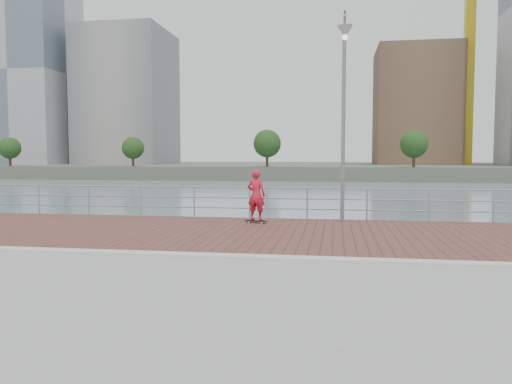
# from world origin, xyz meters

# --- Properties ---
(water) EXTENTS (400.00, 400.00, 0.00)m
(water) POSITION_xyz_m (0.00, 0.00, -2.00)
(water) COLOR slate
(water) RESTS_ON ground
(brick_lane) EXTENTS (40.00, 6.80, 0.02)m
(brick_lane) POSITION_xyz_m (0.00, 3.60, 0.01)
(brick_lane) COLOR brown
(brick_lane) RESTS_ON seawall
(curb) EXTENTS (40.00, 0.40, 0.06)m
(curb) POSITION_xyz_m (0.00, 0.00, 0.03)
(curb) COLOR #B7B5AD
(curb) RESTS_ON seawall
(far_shore) EXTENTS (320.00, 95.00, 2.50)m
(far_shore) POSITION_xyz_m (0.00, 122.50, -0.75)
(far_shore) COLOR #4C5142
(far_shore) RESTS_ON ground
(guardrail) EXTENTS (39.06, 0.06, 1.13)m
(guardrail) POSITION_xyz_m (0.00, 7.00, 0.69)
(guardrail) COLOR #8C9EA8
(guardrail) RESTS_ON brick_lane
(street_lamp) EXTENTS (0.48, 1.39, 6.57)m
(street_lamp) POSITION_xyz_m (2.24, 6.02, 4.67)
(street_lamp) COLOR slate
(street_lamp) RESTS_ON brick_lane
(skateboard) EXTENTS (0.74, 0.32, 0.08)m
(skateboard) POSITION_xyz_m (-0.57, 5.63, 0.08)
(skateboard) COLOR black
(skateboard) RESTS_ON brick_lane
(skateboarder) EXTENTS (0.68, 0.52, 1.68)m
(skateboarder) POSITION_xyz_m (-0.57, 5.63, 0.95)
(skateboarder) COLOR red
(skateboarder) RESTS_ON skateboard
(tower_crane) EXTENTS (47.00, 2.00, 50.70)m
(tower_crane) POSITION_xyz_m (27.36, 104.00, 33.50)
(tower_crane) COLOR gold
(tower_crane) RESTS_ON far_shore
(skyline) EXTENTS (233.00, 41.00, 64.84)m
(skyline) POSITION_xyz_m (29.42, 104.25, 24.04)
(skyline) COLOR #ADA38E
(skyline) RESTS_ON far_shore
(shoreline_trees) EXTENTS (109.16, 4.90, 6.53)m
(shoreline_trees) POSITION_xyz_m (-6.74, 77.00, 4.21)
(shoreline_trees) COLOR #473323
(shoreline_trees) RESTS_ON far_shore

